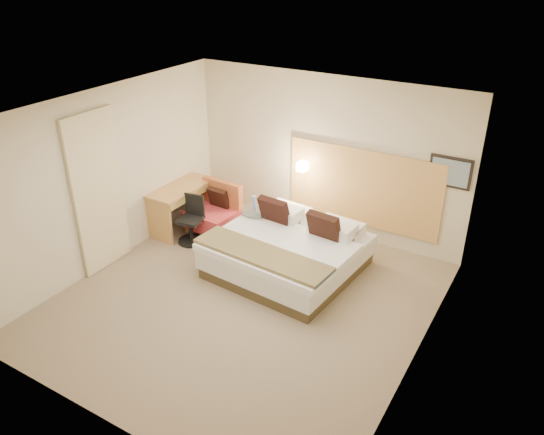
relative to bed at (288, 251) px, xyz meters
The scene contains 19 objects.
floor 1.09m from the bed, 97.44° to the right, with size 4.80×5.00×0.02m, color #7F6C55.
ceiling 2.60m from the bed, 97.44° to the right, with size 4.80×5.00×0.02m, color white.
wall_back 1.80m from the bed, 95.20° to the left, with size 4.80×0.02×2.70m, color beige.
wall_front 3.69m from the bed, 92.18° to the right, with size 4.80×0.02×2.70m, color beige.
wall_left 2.93m from the bed, 157.94° to the right, with size 0.02×5.00×2.70m, color beige.
wall_right 2.70m from the bed, 24.38° to the right, with size 0.02×5.00×2.70m, color beige.
headboard_panel 1.67m from the bed, 68.55° to the left, with size 2.60×0.04×1.30m, color tan.
art_frame 2.65m from the bed, 37.54° to the left, with size 0.62×0.03×0.47m, color black.
art_canvas 2.64m from the bed, 37.16° to the left, with size 0.54×0.01×0.39m, color gray.
lamp_arm 1.69m from the bed, 109.23° to the left, with size 0.02×0.02×0.12m, color silver.
lamp_shade 1.64m from the bed, 110.03° to the left, with size 0.15×0.15×0.15m, color #FFEDC6.
curtain 2.94m from the bed, 152.82° to the right, with size 0.06×0.90×2.42m, color beige.
bottle_a 1.09m from the bed, 153.00° to the left, with size 0.07×0.07×0.23m, color #97B3EA.
menu_folder 0.95m from the bed, 146.06° to the left, with size 0.15×0.06×0.25m, color #361916.
bed is the anchor object (origin of this frame).
lounge_chair 1.79m from the bed, 164.25° to the left, with size 0.85×0.76×0.85m.
side_table 0.94m from the bed, 151.69° to the left, with size 0.70×0.70×0.63m.
desk 2.28m from the bed, behind, with size 0.59×1.27×0.79m.
desk_chair 1.81m from the bed, behind, with size 0.52×0.52×0.80m.
Camera 1 is at (3.45, -5.04, 4.43)m, focal length 35.00 mm.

